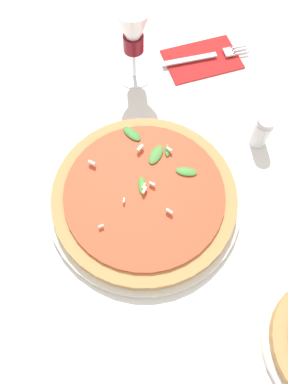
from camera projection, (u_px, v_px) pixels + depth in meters
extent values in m
plane|color=silver|center=(147.00, 201.00, 0.66)|extent=(6.00, 6.00, 0.00)
cylinder|color=silver|center=(144.00, 198.00, 0.66)|extent=(0.34, 0.34, 0.01)
cylinder|color=#B7844C|center=(144.00, 194.00, 0.64)|extent=(0.32, 0.32, 0.02)
cylinder|color=#C64728|center=(144.00, 191.00, 0.63)|extent=(0.27, 0.27, 0.01)
ellipsoid|color=#428837|center=(186.00, 172.00, 0.64)|extent=(0.04, 0.03, 0.01)
ellipsoid|color=#3C8936|center=(167.00, 151.00, 0.66)|extent=(0.01, 0.03, 0.01)
ellipsoid|color=#428134|center=(156.00, 155.00, 0.66)|extent=(0.04, 0.05, 0.01)
ellipsoid|color=#3B8A2E|center=(142.00, 186.00, 0.63)|extent=(0.01, 0.03, 0.01)
ellipsoid|color=#3B7E34|center=(132.00, 134.00, 0.68)|extent=(0.04, 0.04, 0.01)
cube|color=#EFE5C6|center=(152.00, 184.00, 0.63)|extent=(0.01, 0.01, 0.01)
cube|color=#EFE5C6|center=(101.00, 226.00, 0.60)|extent=(0.01, 0.01, 0.00)
cube|color=#EFE5C6|center=(124.00, 200.00, 0.62)|extent=(0.00, 0.01, 0.00)
cube|color=#EFE5C6|center=(140.00, 148.00, 0.66)|extent=(0.01, 0.01, 0.01)
cube|color=#EFE5C6|center=(169.00, 211.00, 0.61)|extent=(0.01, 0.01, 0.01)
cube|color=#EFE5C6|center=(144.00, 188.00, 0.62)|extent=(0.01, 0.01, 0.01)
cube|color=#EFE5C6|center=(144.00, 186.00, 0.63)|extent=(0.01, 0.01, 0.01)
cube|color=#EFE5C6|center=(169.00, 150.00, 0.66)|extent=(0.01, 0.01, 0.01)
cube|color=#EFE5C6|center=(92.00, 163.00, 0.65)|extent=(0.01, 0.01, 0.01)
cylinder|color=white|center=(136.00, 76.00, 0.79)|extent=(0.07, 0.07, 0.00)
cylinder|color=white|center=(136.00, 64.00, 0.76)|extent=(0.01, 0.01, 0.06)
cone|color=white|center=(135.00, 31.00, 0.68)|extent=(0.07, 0.07, 0.10)
cylinder|color=maroon|center=(136.00, 43.00, 0.71)|extent=(0.04, 0.04, 0.03)
cube|color=#B21E1E|center=(202.00, 59.00, 0.81)|extent=(0.18, 0.13, 0.01)
cube|color=silver|center=(190.00, 59.00, 0.80)|extent=(0.12, 0.03, 0.00)
cube|color=silver|center=(229.00, 52.00, 0.81)|extent=(0.02, 0.03, 0.00)
cube|color=silver|center=(241.00, 53.00, 0.81)|extent=(0.04, 0.01, 0.00)
cube|color=silver|center=(240.00, 50.00, 0.81)|extent=(0.04, 0.01, 0.00)
cube|color=silver|center=(238.00, 47.00, 0.81)|extent=(0.04, 0.01, 0.00)
cylinder|color=silver|center=(261.00, 133.00, 0.69)|extent=(0.03, 0.03, 0.06)
cylinder|color=#B7B7BF|center=(266.00, 122.00, 0.66)|extent=(0.03, 0.03, 0.01)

